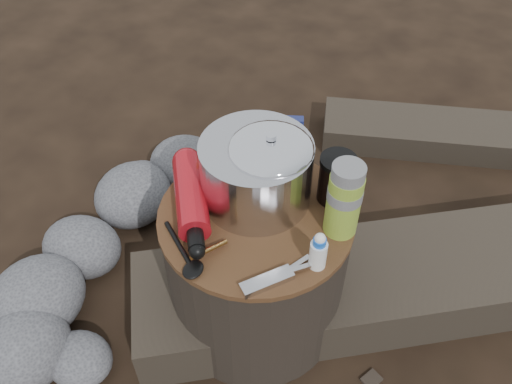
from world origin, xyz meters
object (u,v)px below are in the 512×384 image
at_px(stump, 256,268).
at_px(camping_pot, 270,170).
at_px(log_main, 473,270).
at_px(thermos, 344,200).
at_px(travel_mug, 336,179).
at_px(fuel_bottle, 191,195).

relative_size(stump, camping_pot, 2.44).
bearing_deg(stump, camping_pot, 84.20).
bearing_deg(log_main, thermos, -82.90).
height_order(log_main, travel_mug, travel_mug).
bearing_deg(thermos, fuel_bottle, -165.58).
xyz_separation_m(stump, fuel_bottle, (-0.14, -0.04, 0.24)).
bearing_deg(travel_mug, fuel_bottle, -149.31).
xyz_separation_m(camping_pot, thermos, (0.18, -0.02, 0.00)).
bearing_deg(log_main, stump, -91.43).
xyz_separation_m(log_main, camping_pot, (-0.50, -0.28, 0.42)).
bearing_deg(fuel_bottle, log_main, -4.88).
bearing_deg(camping_pot, log_main, 29.40).
bearing_deg(travel_mug, stump, -137.42).
height_order(camping_pot, fuel_bottle, camping_pot).
relative_size(camping_pot, travel_mug, 1.53).
xyz_separation_m(thermos, travel_mug, (-0.04, 0.08, -0.03)).
height_order(log_main, fuel_bottle, fuel_bottle).
relative_size(fuel_bottle, thermos, 1.60).
bearing_deg(thermos, log_main, 42.50).
bearing_deg(log_main, fuel_bottle, -94.98).
distance_m(camping_pot, travel_mug, 0.15).
xyz_separation_m(camping_pot, travel_mug, (0.13, 0.07, -0.03)).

